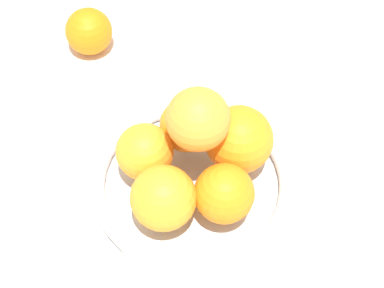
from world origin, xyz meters
The scene contains 5 objects.
ground_plane centered at (0.00, 0.00, 0.00)m, with size 4.00×4.00×0.00m, color silver.
fruit_bowl centered at (0.00, 0.00, 0.01)m, with size 0.25×0.25×0.03m.
orange_pile centered at (0.00, 0.00, 0.08)m, with size 0.17×0.19×0.13m.
stray_orange centered at (0.28, 0.08, 0.03)m, with size 0.07×0.07×0.07m, color orange.
napkin_folded centered at (0.21, -0.24, 0.00)m, with size 0.14×0.14×0.01m, color silver.
Camera 1 is at (-0.42, 0.11, 0.67)m, focal length 60.00 mm.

